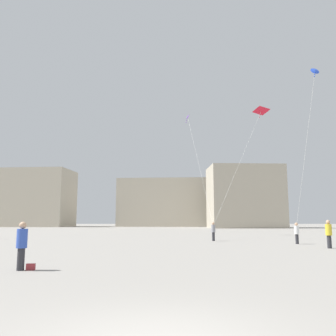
% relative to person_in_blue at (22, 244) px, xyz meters
% --- Properties ---
extents(person_in_blue, '(0.39, 0.39, 1.80)m').
position_rel_person_in_blue_xyz_m(person_in_blue, '(0.00, 0.00, 0.00)').
color(person_in_blue, '#2D2D33').
rests_on(person_in_blue, ground_plane).
extents(person_in_white, '(0.36, 0.36, 1.65)m').
position_rel_person_in_blue_xyz_m(person_in_white, '(15.39, 14.50, -0.08)').
color(person_in_white, '#2D2D33').
rests_on(person_in_white, ground_plane).
extents(person_in_grey, '(0.36, 0.36, 1.67)m').
position_rel_person_in_blue_xyz_m(person_in_grey, '(9.32, 18.35, -0.07)').
color(person_in_grey, '#2D2D33').
rests_on(person_in_grey, ground_plane).
extents(person_in_yellow, '(0.40, 0.40, 1.86)m').
position_rel_person_in_blue_xyz_m(person_in_yellow, '(16.08, 10.36, 0.03)').
color(person_in_yellow, '#2D2D33').
rests_on(person_in_yellow, ground_plane).
extents(kite_violet_diamond, '(1.98, 12.28, 14.03)m').
position_rel_person_in_blue_xyz_m(kite_violet_diamond, '(7.68, 29.74, 13.44)').
color(kite_violet_diamond, purple).
extents(kite_cobalt_diamond, '(2.02, 1.84, 12.61)m').
position_rel_person_in_blue_xyz_m(kite_cobalt_diamond, '(16.96, 13.11, 12.18)').
color(kite_cobalt_diamond, blue).
extents(kite_crimson_delta, '(7.29, 7.38, 13.12)m').
position_rel_person_in_blue_xyz_m(kite_crimson_delta, '(15.61, 24.85, 12.83)').
color(kite_crimson_delta, red).
extents(building_left_hall, '(19.69, 13.52, 15.25)m').
position_rel_person_in_blue_xyz_m(building_left_hall, '(-31.57, 81.26, 6.64)').
color(building_left_hall, '#B2A893').
rests_on(building_left_hall, ground_plane).
extents(building_centre_hall, '(27.78, 13.40, 12.93)m').
position_rel_person_in_blue_xyz_m(building_centre_hall, '(4.43, 84.76, 5.48)').
color(building_centre_hall, '#B2A893').
rests_on(building_centre_hall, ground_plane).
extents(building_right_hall, '(16.98, 11.63, 14.16)m').
position_rel_person_in_blue_xyz_m(building_right_hall, '(22.43, 68.33, 6.09)').
color(building_right_hall, '#B2A893').
rests_on(building_right_hall, ground_plane).
extents(handbag_beside_flyer, '(0.33, 0.17, 0.24)m').
position_rel_person_in_blue_xyz_m(handbag_beside_flyer, '(0.35, 0.10, -0.87)').
color(handbag_beside_flyer, maroon).
rests_on(handbag_beside_flyer, ground_plane).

